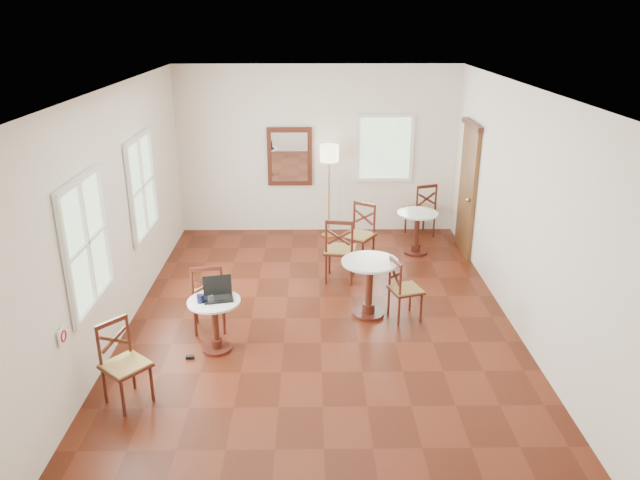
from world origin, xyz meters
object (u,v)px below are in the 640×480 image
Objects in this scene: chair_back_b at (359,234)px; navy_mug at (201,299)px; laptop at (218,293)px; cafe_table_mid at (369,282)px; floor_lamp at (329,160)px; chair_near_b at (124,364)px; water_glass at (211,301)px; chair_mid_a at (340,250)px; chair_mid_b at (404,289)px; mouse at (221,300)px; cafe_table_near at (215,319)px; chair_near_a at (208,296)px; power_adapter at (190,357)px; chair_back_a at (421,210)px.

chair_back_b reaches higher than navy_mug.
laptop is at bearing 36.06° from navy_mug.
floor_lamp is (-0.45, 3.06, 0.93)m from cafe_table_mid.
water_glass is (0.77, 0.89, 0.27)m from chair_near_b.
chair_mid_a is 1.45m from chair_mid_b.
cafe_table_mid reaches higher than mouse.
chair_near_b is at bearing -114.33° from floor_lamp.
chair_mid_b is 2.65m from navy_mug.
chair_near_a is (-0.16, 0.50, 0.06)m from cafe_table_near.
chair_near_a reaches higher than mouse.
chair_near_a is 1.10× the size of chair_mid_b.
chair_near_a is 0.85m from power_adapter.
cafe_table_mid is 8.41× the size of mouse.
navy_mug is (-3.26, -3.99, 0.21)m from chair_back_a.
chair_mid_a is at bearing 51.74° from cafe_table_near.
chair_back_b is 3.43m from navy_mug.
laptop is (0.82, 1.09, 0.27)m from chair_near_b.
chair_mid_a is at bearing 106.58° from cafe_table_mid.
chair_near_a is 0.61m from mouse.
chair_near_b is at bearing -145.01° from cafe_table_mid.
mouse is (-1.37, -3.95, -0.74)m from floor_lamp.
power_adapter is (-0.29, -0.20, -0.39)m from cafe_table_near.
chair_back_b is at bearing 52.72° from power_adapter.
chair_near_b is 1.06× the size of chair_mid_b.
cafe_table_near is 0.71× the size of chair_near_a.
chair_near_b is at bearing 32.56° from chair_back_a.
chair_mid_a is (-0.34, 1.13, 0.01)m from cafe_table_mid.
chair_near_b is at bearing 59.37° from chair_near_a.
floor_lamp is 4.70m from power_adapter.
navy_mug is 1.34× the size of power_adapter.
floor_lamp is at bearing 69.65° from cafe_table_near.
chair_near_b reaches higher than cafe_table_mid.
water_glass is at bearing -91.29° from chair_back_b.
chair_mid_b is 7.47× the size of water_glass.
power_adapter is (-0.37, -0.18, -0.66)m from mouse.
cafe_table_mid is 2.04× the size of laptop.
water_glass is at bearing -154.34° from mouse.
chair_near_a reaches higher than navy_mug.
laptop is (-3.08, -3.86, 0.22)m from chair_back_a.
power_adapter is (-2.20, -1.07, -0.47)m from cafe_table_mid.
chair_near_b is 6.30m from chair_back_a.
chair_near_a is 1.64m from chair_near_b.
cafe_table_mid is 0.46m from chair_mid_b.
chair_near_b reaches higher than chair_mid_b.
navy_mug is (-0.23, -0.03, 0.03)m from mouse.
chair_near_a is at bearing 49.87° from chair_mid_a.
chair_mid_b is 0.51× the size of floor_lamp.
chair_mid_b reaches higher than navy_mug.
chair_back_b is 2.52× the size of laptop.
mouse is 0.78m from power_adapter.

